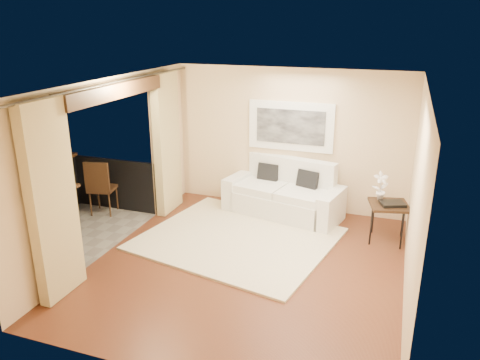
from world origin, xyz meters
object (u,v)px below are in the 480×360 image
at_px(sofa, 285,195).
at_px(balcony_chair_near, 27,219).
at_px(ice_bucket, 47,178).
at_px(orchid, 381,186).
at_px(bistro_table, 51,191).
at_px(side_table, 389,207).
at_px(balcony_chair_far, 100,184).

distance_m(sofa, balcony_chair_near, 4.46).
relative_size(sofa, balcony_chair_near, 2.50).
bearing_deg(ice_bucket, sofa, 27.26).
relative_size(orchid, balcony_chair_near, 0.52).
xyz_separation_m(bistro_table, ice_bucket, (-0.16, 0.12, 0.18)).
height_order(orchid, bistro_table, orchid).
relative_size(orchid, ice_bucket, 2.43).
relative_size(side_table, balcony_chair_near, 0.79).
xyz_separation_m(side_table, balcony_chair_far, (-5.13, -0.66, 0.02)).
height_order(bistro_table, balcony_chair_far, balcony_chair_far).
xyz_separation_m(orchid, ice_bucket, (-5.50, -1.53, 0.01)).
bearing_deg(balcony_chair_near, side_table, 14.96).
bearing_deg(bistro_table, orchid, 17.19).
height_order(sofa, balcony_chair_near, sofa).
height_order(balcony_chair_near, ice_bucket, ice_bucket).
distance_m(bistro_table, balcony_chair_near, 0.78).
bearing_deg(sofa, balcony_chair_near, -129.10).
height_order(sofa, balcony_chair_far, balcony_chair_far).
bearing_deg(side_table, balcony_chair_near, -157.23).
bearing_deg(ice_bucket, balcony_chair_far, 54.34).
height_order(balcony_chair_far, balcony_chair_near, balcony_chair_far).
bearing_deg(bistro_table, ice_bucket, 143.74).
relative_size(side_table, orchid, 1.51).
distance_m(bistro_table, balcony_chair_far, 0.94).
distance_m(side_table, balcony_chair_far, 5.18).
height_order(orchid, balcony_chair_far, orchid).
relative_size(balcony_chair_far, ice_bucket, 5.33).
bearing_deg(balcony_chair_far, bistro_table, 54.03).
height_order(orchid, balcony_chair_near, orchid).
bearing_deg(side_table, orchid, 139.75).
relative_size(sofa, ice_bucket, 11.56).
bearing_deg(sofa, bistro_table, -138.30).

